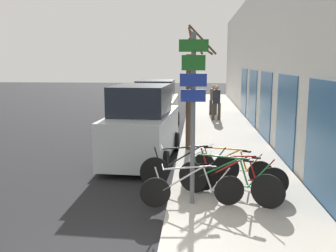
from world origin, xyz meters
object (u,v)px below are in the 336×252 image
(bicycle_2, at_px, (238,177))
(pedestrian_near, at_px, (216,100))
(pedestrian_far, at_px, (213,97))
(parked_car_0, at_px, (142,127))
(bicycle_1, at_px, (228,181))
(parked_car_1, at_px, (156,107))
(bicycle_3, at_px, (190,168))
(bicycle_4, at_px, (232,167))
(bicycle_0, at_px, (193,189))
(traffic_light, at_px, (194,63))
(signpost, at_px, (193,109))
(street_tree, at_px, (190,92))

(bicycle_2, relative_size, pedestrian_near, 1.25)
(pedestrian_far, bearing_deg, parked_car_0, 92.07)
(bicycle_1, relative_size, parked_car_1, 0.50)
(bicycle_3, relative_size, pedestrian_near, 1.35)
(bicycle_3, relative_size, bicycle_4, 1.25)
(bicycle_3, bearing_deg, parked_car_1, 0.99)
(bicycle_4, relative_size, parked_car_0, 0.42)
(bicycle_0, xyz_separation_m, bicycle_2, (1.00, 0.83, 0.01))
(parked_car_1, height_order, traffic_light, traffic_light)
(signpost, bearing_deg, bicycle_2, 33.48)
(street_tree, bearing_deg, pedestrian_far, 82.40)
(bicycle_4, xyz_separation_m, traffic_light, (-1.10, 14.44, 2.51))
(parked_car_0, height_order, traffic_light, traffic_light)
(pedestrian_near, relative_size, pedestrian_far, 1.05)
(bicycle_1, relative_size, pedestrian_far, 1.28)
(bicycle_2, bearing_deg, pedestrian_far, 7.99)
(pedestrian_far, height_order, traffic_light, traffic_light)
(bicycle_0, relative_size, bicycle_1, 0.98)
(signpost, height_order, bicycle_0, signpost)
(parked_car_0, bearing_deg, signpost, -64.48)
(bicycle_3, xyz_separation_m, parked_car_1, (-1.74, 8.40, 0.47))
(pedestrian_far, height_order, street_tree, street_tree)
(signpost, xyz_separation_m, parked_car_0, (-1.63, 3.96, -1.07))
(signpost, xyz_separation_m, pedestrian_near, (1.07, 11.67, -0.98))
(parked_car_1, distance_m, pedestrian_far, 4.80)
(parked_car_1, height_order, street_tree, street_tree)
(bicycle_2, height_order, bicycle_3, bicycle_3)
(traffic_light, bearing_deg, pedestrian_near, -74.28)
(bicycle_0, distance_m, pedestrian_far, 13.72)
(bicycle_0, height_order, bicycle_1, bicycle_1)
(parked_car_0, bearing_deg, bicycle_2, -48.11)
(bicycle_3, xyz_separation_m, pedestrian_near, (1.13, 10.46, 0.61))
(bicycle_0, relative_size, pedestrian_near, 1.21)
(parked_car_1, bearing_deg, pedestrian_near, 35.76)
(bicycle_3, distance_m, bicycle_4, 1.07)
(bicycle_1, relative_size, bicycle_3, 0.91)
(bicycle_1, bearing_deg, parked_car_0, 61.24)
(pedestrian_far, bearing_deg, traffic_light, -47.83)
(bicycle_1, distance_m, street_tree, 4.97)
(signpost, xyz_separation_m, bicycle_0, (0.01, -0.16, -1.64))
(parked_car_0, xyz_separation_m, pedestrian_near, (2.70, 7.71, 0.09))
(signpost, xyz_separation_m, bicycle_2, (1.01, 0.67, -1.62))
(bicycle_4, bearing_deg, parked_car_0, 72.82)
(bicycle_0, bearing_deg, parked_car_0, 12.57)
(signpost, bearing_deg, bicycle_1, 18.59)
(signpost, height_order, parked_car_1, signpost)
(pedestrian_far, bearing_deg, street_tree, 99.82)
(pedestrian_near, height_order, pedestrian_far, pedestrian_near)
(bicycle_0, bearing_deg, traffic_light, -8.54)
(bicycle_2, relative_size, pedestrian_far, 1.30)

